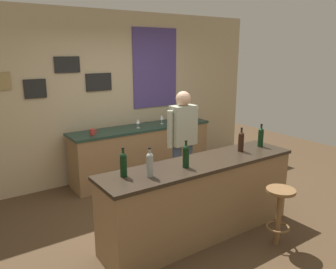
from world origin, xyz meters
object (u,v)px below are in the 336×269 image
Objects in this scene: wine_glass_a at (138,122)px; wine_bottle_e at (261,137)px; wine_glass_c at (196,114)px; wine_bottle_c at (186,155)px; wine_bottle_d at (241,141)px; coffee_mug at (92,132)px; wine_bottle_b at (150,164)px; bar_stool at (279,207)px; bartender at (183,139)px; wine_bottle_a at (123,164)px; wine_glass_b at (162,118)px.

wine_bottle_e is at bearing -68.72° from wine_glass_a.
wine_glass_a and wine_glass_c have the same top height.
wine_bottle_c is 1.32m from wine_bottle_e.
wine_bottle_d reaches higher than wine_glass_a.
wine_glass_c reaches higher than coffee_mug.
wine_glass_c is at bearing 0.09° from coffee_mug.
wine_bottle_b is 1.78m from wine_bottle_e.
wine_bottle_e reaches higher than wine_glass_a.
wine_bottle_c is 2.45× the size of coffee_mug.
bar_stool is 2.22× the size of wine_bottle_c.
bartender reaches higher than wine_bottle_b.
wine_bottle_a is 2.62m from wine_glass_b.
wine_glass_b is at bearing 97.21° from wine_bottle_e.
wine_bottle_b and wine_bottle_c have the same top height.
wine_bottle_c is at bearing 143.30° from bar_stool.
wine_bottle_d is (0.29, -0.83, 0.12)m from bartender.
wine_bottle_d is at bearing 4.06° from wine_bottle_b.
coffee_mug is (-1.57, 1.93, -0.11)m from wine_bottle_e.
coffee_mug is (-0.26, 2.02, -0.11)m from wine_bottle_c.
wine_bottle_b is at bearing -35.40° from wine_bottle_a.
wine_bottle_c reaches higher than wine_glass_b.
wine_glass_c is 2.04m from coffee_mug.
wine_bottle_e is at bearing 0.66° from wine_bottle_d.
bartender is 10.45× the size of wine_glass_b.
wine_bottle_b is at bearing -175.94° from wine_bottle_d.
wine_bottle_b is (-1.11, -0.93, 0.12)m from bartender.
wine_bottle_c is 1.00× the size of wine_bottle_d.
wine_bottle_e is (0.67, -0.83, 0.12)m from bartender.
wine_bottle_e is 1.97× the size of wine_glass_b.
wine_glass_c is at bearing -5.23° from wine_glass_b.
wine_bottle_e is 1.97× the size of wine_glass_a.
wine_bottle_e is at bearing -51.20° from bartender.
wine_bottle_a is 1.97× the size of wine_glass_a.
wine_glass_c is at bearing 48.64° from wine_bottle_c.
bartender is 10.45× the size of wine_glass_a.
bartender is at bearing -135.69° from wine_glass_c.
wine_glass_c is (1.78, 2.02, -0.05)m from wine_bottle_c.
wine_bottle_d reaches higher than bar_stool.
wine_glass_a is at bearing 74.79° from wine_bottle_c.
wine_bottle_d is 1.97× the size of wine_glass_a.
bartender is at bearing 39.88° from wine_bottle_b.
wine_bottle_b is at bearing -95.86° from coffee_mug.
wine_glass_b is at bearing 85.39° from bar_stool.
wine_bottle_a is at bearing -142.62° from wine_glass_c.
wine_bottle_d is at bearing -70.75° from bartender.
bar_stool is at bearing -123.33° from wine_bottle_e.
wine_glass_b is (-0.25, 2.00, -0.05)m from wine_bottle_e.
coffee_mug is at bearing -177.00° from wine_glass_b.
wine_bottle_a is 2.00m from wine_bottle_e.
coffee_mug is at bearing 77.25° from wine_bottle_a.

